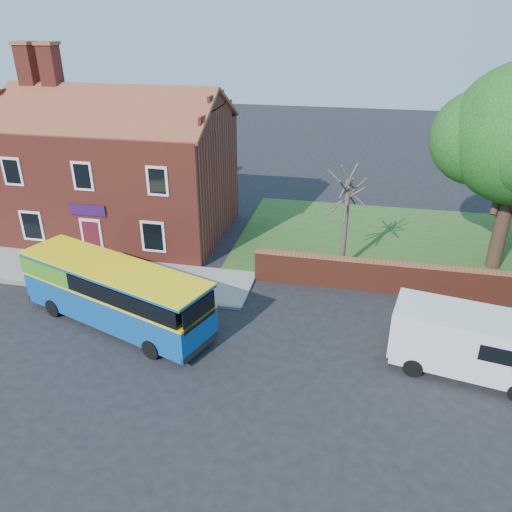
# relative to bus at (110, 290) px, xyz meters

# --- Properties ---
(ground) EXTENTS (120.00, 120.00, 0.00)m
(ground) POSITION_rel_bus_xyz_m (3.14, -1.98, -1.55)
(ground) COLOR black
(ground) RESTS_ON ground
(pavement) EXTENTS (18.00, 3.50, 0.12)m
(pavement) POSITION_rel_bus_xyz_m (-3.86, 3.77, -1.49)
(pavement) COLOR gray
(pavement) RESTS_ON ground
(kerb) EXTENTS (18.00, 0.15, 0.14)m
(kerb) POSITION_rel_bus_xyz_m (-3.86, 2.02, -1.48)
(kerb) COLOR slate
(kerb) RESTS_ON ground
(grass_strip) EXTENTS (26.00, 12.00, 0.04)m
(grass_strip) POSITION_rel_bus_xyz_m (16.14, 11.02, -1.53)
(grass_strip) COLOR #426B28
(grass_strip) RESTS_ON ground
(shop_building) EXTENTS (12.30, 8.13, 10.50)m
(shop_building) POSITION_rel_bus_xyz_m (-3.88, 9.52, 1.86)
(shop_building) COLOR maroon
(shop_building) RESTS_ON ground
(boundary_wall) EXTENTS (22.00, 0.38, 1.60)m
(boundary_wall) POSITION_rel_bus_xyz_m (16.14, 5.02, -0.74)
(boundary_wall) COLOR maroon
(boundary_wall) RESTS_ON ground
(bus) EXTENTS (9.16, 5.12, 2.72)m
(bus) POSITION_rel_bus_xyz_m (0.00, 0.00, 0.00)
(bus) COLOR #0D4995
(bus) RESTS_ON ground
(van_near) EXTENTS (5.74, 3.15, 2.39)m
(van_near) POSITION_rel_bus_xyz_m (14.22, -0.36, -0.22)
(van_near) COLOR silver
(van_near) RESTS_ON ground
(bare_tree) EXTENTS (1.97, 2.34, 5.25)m
(bare_tree) POSITION_rel_bus_xyz_m (9.28, 7.11, 1.14)
(bare_tree) COLOR #4C4238
(bare_tree) RESTS_ON ground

